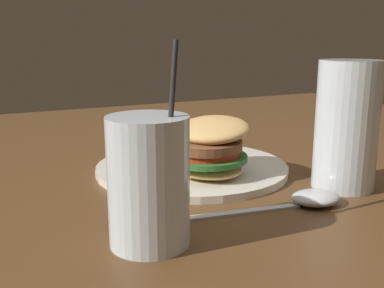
# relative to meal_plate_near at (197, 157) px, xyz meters

# --- Properties ---
(dining_table) EXTENTS (1.25, 1.35, 0.71)m
(dining_table) POSITION_rel_meal_plate_near_xyz_m (-0.06, 0.13, -0.12)
(dining_table) COLOR brown
(dining_table) RESTS_ON ground_plane
(meal_plate_near) EXTENTS (0.29, 0.28, 0.09)m
(meal_plate_near) POSITION_rel_meal_plate_near_xyz_m (0.00, 0.00, 0.00)
(meal_plate_near) COLOR silver
(meal_plate_near) RESTS_ON dining_table
(beer_glass) EXTENTS (0.08, 0.08, 0.17)m
(beer_glass) POSITION_rel_meal_plate_near_xyz_m (0.14, 0.15, 0.05)
(beer_glass) COLOR silver
(beer_glass) RESTS_ON dining_table
(juice_glass) EXTENTS (0.08, 0.08, 0.19)m
(juice_glass) POSITION_rel_meal_plate_near_xyz_m (0.18, -0.14, 0.03)
(juice_glass) COLOR silver
(juice_glass) RESTS_ON dining_table
(spoon) EXTENTS (0.06, 0.19, 0.02)m
(spoon) POSITION_rel_meal_plate_near_xyz_m (0.17, 0.06, -0.02)
(spoon) COLOR silver
(spoon) RESTS_ON dining_table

